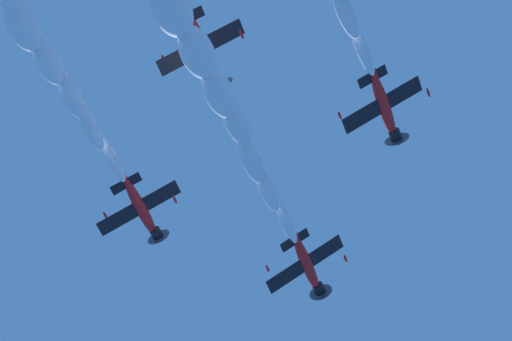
{
  "coord_description": "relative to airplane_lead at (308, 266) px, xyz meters",
  "views": [
    {
      "loc": [
        21.22,
        26.91,
        1.72
      ],
      "look_at": [
        11.98,
        6.12,
        69.11
      ],
      "focal_mm": 48.24,
      "sensor_mm": 36.0,
      "label": 1
    }
  ],
  "objects": [
    {
      "name": "airplane_lead",
      "position": [
        0.0,
        0.0,
        0.0
      ],
      "size": [
        8.34,
        7.95,
        4.75
      ],
      "color": "red"
    },
    {
      "name": "airplane_left_wingman",
      "position": [
        18.98,
        -2.33,
        2.57
      ],
      "size": [
        8.35,
        8.03,
        4.51
      ],
      "color": "red"
    },
    {
      "name": "smoke_trail_lead",
      "position": [
        17.61,
        15.36,
        -3.59
      ],
      "size": [
        24.63,
        21.4,
        6.82
      ],
      "color": "white"
    },
    {
      "name": "smoke_trail_left_wingman",
      "position": [
        36.73,
        13.34,
        -1.16
      ],
      "size": [
        24.34,
        21.57,
        7.21
      ],
      "color": "white"
    },
    {
      "name": "airplane_slot_tail",
      "position": [
        19.45,
        16.93,
        1.5
      ],
      "size": [
        8.35,
        7.92,
        4.86
      ],
      "color": "red"
    },
    {
      "name": "airplane_right_wingman",
      "position": [
        0.16,
        19.11,
        1.15
      ],
      "size": [
        8.35,
        7.99,
        4.57
      ],
      "color": "red"
    }
  ]
}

